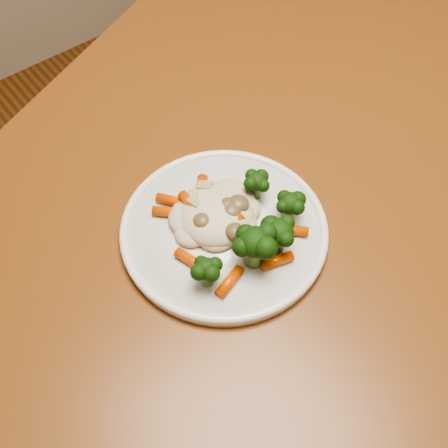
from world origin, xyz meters
The scene contains 3 objects.
dining_table centered at (0.15, 0.13, 0.64)m, with size 1.35×1.15×0.75m.
plate centered at (0.03, 0.12, 0.76)m, with size 0.24×0.24×0.01m, color white.
meal centered at (0.04, 0.10, 0.78)m, with size 0.17×0.17×0.05m.
Camera 1 is at (-0.20, -0.17, 1.29)m, focal length 45.00 mm.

